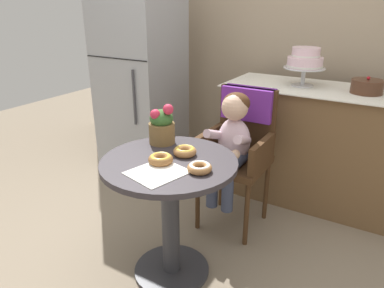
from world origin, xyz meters
TOP-DOWN VIEW (x-y plane):
  - ground_plane at (0.00, 0.00)m, footprint 8.00×8.00m
  - back_wall at (0.00, 1.85)m, footprint 4.80×0.10m
  - cafe_table at (0.00, 0.00)m, footprint 0.72×0.72m
  - wicker_chair at (0.09, 0.74)m, footprint 0.42×0.45m
  - seated_child at (0.09, 0.58)m, footprint 0.27×0.32m
  - paper_napkin at (0.03, -0.15)m, footprint 0.29×0.31m
  - donut_front at (0.04, 0.10)m, footprint 0.12×0.12m
  - donut_mid at (-0.02, -0.05)m, footprint 0.13×0.13m
  - donut_side at (0.20, -0.03)m, footprint 0.12×0.12m
  - flower_vase at (-0.18, 0.19)m, footprint 0.16×0.15m
  - display_counter at (0.55, 1.30)m, footprint 1.56×0.62m
  - tiered_cake_stand at (0.32, 1.30)m, footprint 0.30×0.30m
  - round_layer_cake at (0.76, 1.29)m, footprint 0.21×0.21m
  - refrigerator at (-1.05, 1.10)m, footprint 0.64×0.63m

SIDE VIEW (x-z plane):
  - ground_plane at x=0.00m, z-range 0.00..0.00m
  - display_counter at x=0.55m, z-range 0.00..0.90m
  - cafe_table at x=0.00m, z-range 0.15..0.87m
  - wicker_chair at x=0.09m, z-range 0.16..1.12m
  - seated_child at x=0.09m, z-range 0.31..1.04m
  - paper_napkin at x=0.03m, z-range 0.72..0.72m
  - donut_side at x=0.20m, z-range 0.72..0.76m
  - donut_front at x=0.04m, z-range 0.72..0.77m
  - donut_mid at x=-0.02m, z-range 0.72..0.77m
  - flower_vase at x=-0.18m, z-range 0.71..0.95m
  - refrigerator at x=-1.05m, z-range 0.00..1.70m
  - round_layer_cake at x=0.76m, z-range 0.89..1.01m
  - tiered_cake_stand at x=0.32m, z-range 0.95..1.23m
  - back_wall at x=0.00m, z-range 0.00..2.70m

